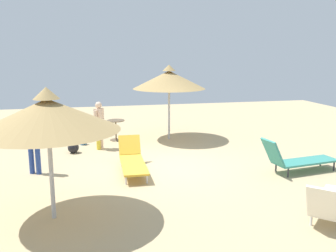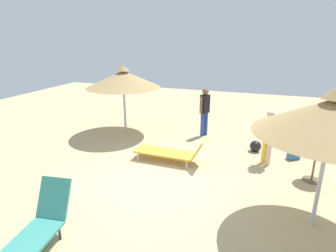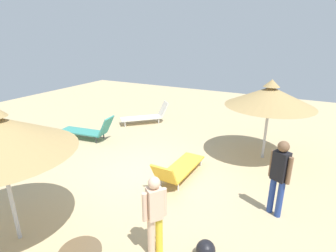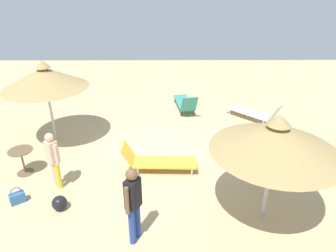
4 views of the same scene
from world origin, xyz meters
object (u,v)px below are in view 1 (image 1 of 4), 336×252
(lounge_chair_far_right, at_px, (331,202))
(lounge_chair_far_left, at_px, (296,159))
(person_standing_near_left, at_px, (33,136))
(lounge_chair_front, at_px, (132,160))
(parasol_umbrella_back, at_px, (47,115))
(beach_ball, at_px, (73,148))
(person_standing_near_right, at_px, (99,123))
(side_table_round, at_px, (116,127))
(parasol_umbrella_edge, at_px, (169,80))
(handbag, at_px, (81,140))

(lounge_chair_far_right, relative_size, lounge_chair_far_left, 0.87)
(person_standing_near_left, bearing_deg, lounge_chair_front, 171.81)
(parasol_umbrella_back, height_order, beach_ball, parasol_umbrella_back)
(lounge_chair_far_right, distance_m, person_standing_near_right, 7.41)
(lounge_chair_front, height_order, person_standing_near_left, person_standing_near_left)
(lounge_chair_far_right, bearing_deg, parasol_umbrella_back, -13.53)
(person_standing_near_right, xyz_separation_m, beach_ball, (0.84, 0.31, -0.70))
(parasol_umbrella_back, distance_m, lounge_chair_far_right, 5.51)
(lounge_chair_far_right, relative_size, side_table_round, 2.60)
(parasol_umbrella_edge, relative_size, lounge_chair_front, 1.29)
(parasol_umbrella_back, bearing_deg, parasol_umbrella_edge, -121.58)
(lounge_chair_front, bearing_deg, lounge_chair_far_left, 165.82)
(lounge_chair_far_right, bearing_deg, parasol_umbrella_edge, -78.07)
(lounge_chair_front, bearing_deg, beach_ball, -54.35)
(person_standing_near_left, height_order, side_table_round, person_standing_near_left)
(handbag, xyz_separation_m, side_table_round, (-1.22, -0.35, 0.35))
(parasol_umbrella_edge, bearing_deg, handbag, 2.30)
(parasol_umbrella_edge, distance_m, lounge_chair_far_right, 7.47)
(person_standing_near_right, height_order, beach_ball, person_standing_near_right)
(lounge_chair_far_right, bearing_deg, side_table_round, -65.06)
(lounge_chair_front, bearing_deg, person_standing_near_left, -8.19)
(beach_ball, bearing_deg, parasol_umbrella_back, 86.98)
(lounge_chair_far_left, relative_size, handbag, 5.02)
(person_standing_near_right, bearing_deg, parasol_umbrella_back, 77.71)
(parasol_umbrella_edge, bearing_deg, beach_ball, 19.79)
(lounge_chair_far_left, bearing_deg, person_standing_near_left, -11.97)
(lounge_chair_far_left, distance_m, beach_ball, 6.61)
(lounge_chair_far_right, bearing_deg, lounge_chair_far_left, -108.78)
(person_standing_near_right, relative_size, side_table_round, 2.13)
(person_standing_near_left, distance_m, beach_ball, 2.21)
(person_standing_near_right, height_order, side_table_round, person_standing_near_right)
(person_standing_near_left, bearing_deg, lounge_chair_far_right, 144.97)
(handbag, bearing_deg, lounge_chair_far_left, 141.82)
(handbag, bearing_deg, parasol_umbrella_edge, -177.70)
(lounge_chair_far_right, relative_size, handbag, 4.34)
(lounge_chair_far_left, bearing_deg, person_standing_near_right, -35.95)
(lounge_chair_far_left, relative_size, side_table_round, 3.01)
(parasol_umbrella_edge, height_order, handbag, parasol_umbrella_edge)
(lounge_chair_front, xyz_separation_m, handbag, (1.34, -3.28, -0.17))
(lounge_chair_far_left, height_order, beach_ball, lounge_chair_far_left)
(parasol_umbrella_edge, distance_m, handbag, 3.71)
(person_standing_near_right, height_order, handbag, person_standing_near_right)
(lounge_chair_far_right, bearing_deg, handbag, -56.44)
(parasol_umbrella_back, relative_size, person_standing_near_left, 1.52)
(person_standing_near_right, xyz_separation_m, person_standing_near_left, (1.75, 2.15, 0.13))
(parasol_umbrella_back, distance_m, handbag, 6.05)
(lounge_chair_front, relative_size, handbag, 4.75)
(handbag, distance_m, side_table_round, 1.32)
(side_table_round, bearing_deg, beach_ball, 44.44)
(parasol_umbrella_edge, bearing_deg, lounge_chair_far_right, 101.93)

